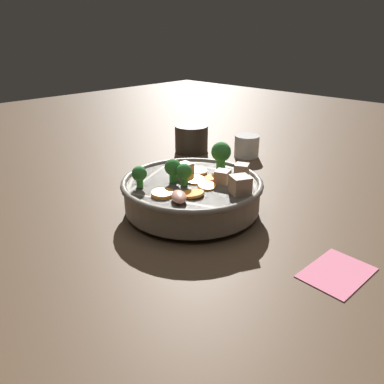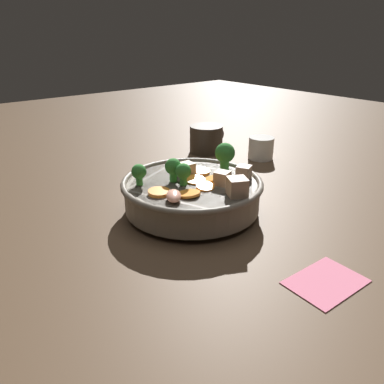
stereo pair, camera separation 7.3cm
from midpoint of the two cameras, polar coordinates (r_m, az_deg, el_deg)
The scene contains 6 objects.
ground_plane at distance 0.74m, azimuth 2.80°, elevation -2.94°, with size 3.00×3.00×0.00m, color #4C3826.
stirfry_bowl at distance 0.73m, azimuth 2.93°, elevation 0.13°, with size 0.27×0.27×0.12m.
side_saucer at distance 0.94m, azimuth 0.10°, elevation 3.34°, with size 0.12×0.12×0.01m.
tea_cup at distance 1.07m, azimuth 12.42°, elevation 6.58°, with size 0.07×0.07×0.06m.
dark_mug at distance 1.10m, azimuth 4.13°, elevation 8.05°, with size 0.12×0.10×0.08m.
napkin at distance 0.59m, azimuth 23.26°, elevation -12.47°, with size 0.11×0.08×0.00m.
Camera 2 is at (-0.43, -0.51, 0.33)m, focal length 35.00 mm.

